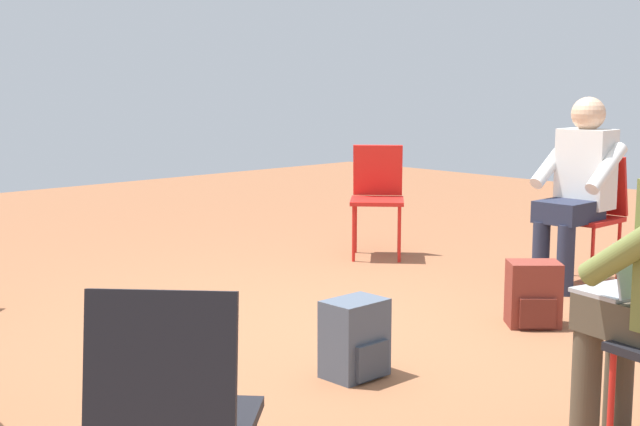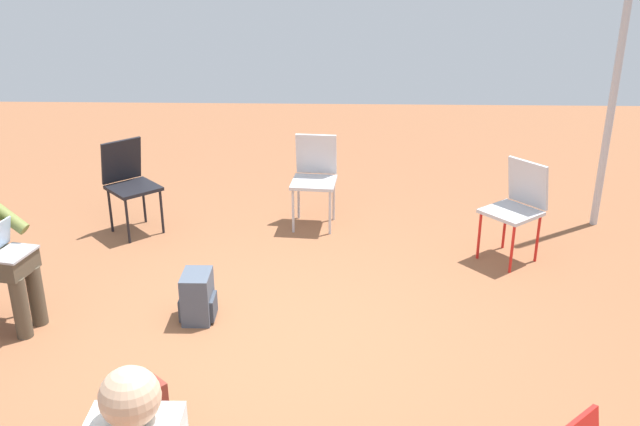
{
  "view_description": "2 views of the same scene",
  "coord_description": "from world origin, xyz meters",
  "px_view_note": "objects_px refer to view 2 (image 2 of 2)",
  "views": [
    {
      "loc": [
        -3.3,
        3.22,
        1.36
      ],
      "look_at": [
        0.27,
        -0.1,
        0.62
      ],
      "focal_mm": 50.0,
      "sensor_mm": 36.0,
      "label": 1
    },
    {
      "loc": [
        0.49,
        -4.05,
        2.67
      ],
      "look_at": [
        0.37,
        0.21,
        0.92
      ],
      "focal_mm": 40.0,
      "sensor_mm": 36.0,
      "label": 2
    }
  ],
  "objects_px": {
    "chair_northwest": "(129,180)",
    "backpack_near_laptop_user": "(138,418)",
    "backpack_by_empty_chair": "(198,299)",
    "chair_north": "(315,174)",
    "chair_northeast": "(517,204)"
  },
  "relations": [
    {
      "from": "chair_north",
      "to": "chair_northwest",
      "type": "height_order",
      "value": "same"
    },
    {
      "from": "chair_northeast",
      "to": "backpack_by_empty_chair",
      "type": "relative_size",
      "value": 2.36
    },
    {
      "from": "backpack_near_laptop_user",
      "to": "chair_northwest",
      "type": "bearing_deg",
      "value": 105.92
    },
    {
      "from": "chair_north",
      "to": "backpack_by_empty_chair",
      "type": "relative_size",
      "value": 2.36
    },
    {
      "from": "chair_northeast",
      "to": "chair_northwest",
      "type": "relative_size",
      "value": 1.0
    },
    {
      "from": "backpack_near_laptop_user",
      "to": "backpack_by_empty_chair",
      "type": "distance_m",
      "value": 1.32
    },
    {
      "from": "backpack_near_laptop_user",
      "to": "backpack_by_empty_chair",
      "type": "xyz_separation_m",
      "value": [
        0.08,
        1.32,
        0.0
      ]
    },
    {
      "from": "backpack_near_laptop_user",
      "to": "backpack_by_empty_chair",
      "type": "relative_size",
      "value": 1.0
    },
    {
      "from": "chair_northwest",
      "to": "backpack_near_laptop_user",
      "type": "relative_size",
      "value": 2.36
    },
    {
      "from": "chair_northeast",
      "to": "backpack_by_empty_chair",
      "type": "distance_m",
      "value": 2.74
    },
    {
      "from": "chair_north",
      "to": "chair_northeast",
      "type": "height_order",
      "value": "same"
    },
    {
      "from": "chair_northwest",
      "to": "backpack_near_laptop_user",
      "type": "distance_m",
      "value": 3.03
    },
    {
      "from": "backpack_by_empty_chair",
      "to": "backpack_near_laptop_user",
      "type": "bearing_deg",
      "value": -93.29
    },
    {
      "from": "chair_northeast",
      "to": "backpack_near_laptop_user",
      "type": "xyz_separation_m",
      "value": [
        -2.57,
        -2.41,
        -0.34
      ]
    },
    {
      "from": "chair_north",
      "to": "chair_northwest",
      "type": "bearing_deg",
      "value": 12.52
    }
  ]
}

